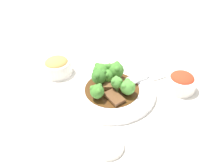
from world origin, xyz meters
name	(u,v)px	position (x,y,z in m)	size (l,w,h in m)	color
ground_plane	(112,92)	(0.00, 0.00, 0.00)	(4.00, 4.00, 0.00)	silver
main_plate	(112,90)	(0.00, 0.00, 0.01)	(0.28, 0.28, 0.02)	white
beef_strip_0	(126,85)	(-0.02, 0.04, 0.02)	(0.06, 0.05, 0.01)	brown
beef_strip_1	(110,86)	(0.00, -0.01, 0.03)	(0.04, 0.05, 0.01)	brown
beef_strip_2	(114,97)	(0.05, 0.02, 0.02)	(0.07, 0.07, 0.01)	brown
broccoli_floret_0	(99,76)	(-0.01, -0.04, 0.05)	(0.05, 0.05, 0.06)	#8EB756
broccoli_floret_1	(115,70)	(-0.05, 0.00, 0.05)	(0.05, 0.05, 0.06)	#7FA84C
broccoli_floret_2	(128,87)	(0.02, 0.05, 0.05)	(0.05, 0.05, 0.05)	#7FA84C
broccoli_floret_3	(101,71)	(-0.04, -0.05, 0.05)	(0.05, 0.05, 0.06)	#8EB756
broccoli_floret_4	(97,91)	(0.06, -0.03, 0.05)	(0.04, 0.04, 0.05)	#8EB756
broccoli_floret_5	(117,82)	(0.01, 0.02, 0.05)	(0.04, 0.04, 0.05)	#8EB756
broccoli_floret_6	(108,75)	(-0.03, -0.02, 0.04)	(0.04, 0.04, 0.05)	#8EB756
serving_spoon	(136,79)	(-0.05, 0.07, 0.03)	(0.14, 0.16, 0.01)	silver
side_bowl_kimchi	(181,82)	(-0.07, 0.21, 0.03)	(0.10, 0.10, 0.06)	white
side_bowl_appetizer	(57,66)	(-0.05, -0.21, 0.03)	(0.10, 0.10, 0.06)	white
sauce_dish	(109,146)	(0.20, 0.05, 0.01)	(0.08, 0.08, 0.01)	white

